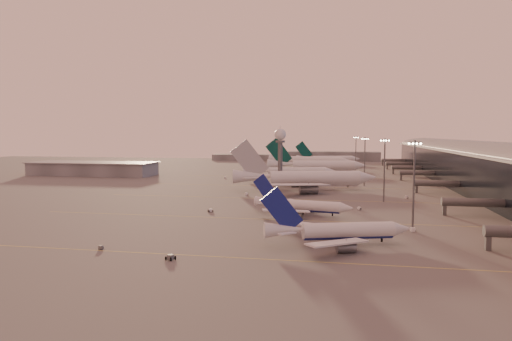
# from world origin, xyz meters

# --- Properties ---
(ground) EXTENTS (700.00, 700.00, 0.00)m
(ground) POSITION_xyz_m (0.00, 0.00, 0.00)
(ground) COLOR #4C4A4A
(ground) RESTS_ON ground
(taxiway_markings) EXTENTS (180.00, 185.25, 0.02)m
(taxiway_markings) POSITION_xyz_m (30.00, 56.00, 0.01)
(taxiway_markings) COLOR gold
(taxiway_markings) RESTS_ON ground
(terminal) EXTENTS (57.00, 362.00, 23.04)m
(terminal) POSITION_xyz_m (107.88, 110.09, 10.52)
(terminal) COLOR black
(terminal) RESTS_ON ground
(hangar) EXTENTS (82.00, 27.00, 8.50)m
(hangar) POSITION_xyz_m (-120.00, 140.00, 4.32)
(hangar) COLOR slate
(hangar) RESTS_ON ground
(radar_tower) EXTENTS (6.40, 6.40, 31.10)m
(radar_tower) POSITION_xyz_m (5.00, 120.00, 20.95)
(radar_tower) COLOR #505357
(radar_tower) RESTS_ON ground
(mast_a) EXTENTS (3.60, 0.56, 25.00)m
(mast_a) POSITION_xyz_m (58.00, 0.00, 13.74)
(mast_a) COLOR #505357
(mast_a) RESTS_ON ground
(mast_b) EXTENTS (3.60, 0.56, 25.00)m
(mast_b) POSITION_xyz_m (55.00, 55.00, 13.74)
(mast_b) COLOR #505357
(mast_b) RESTS_ON ground
(mast_c) EXTENTS (3.60, 0.56, 25.00)m
(mast_c) POSITION_xyz_m (50.00, 110.00, 13.74)
(mast_c) COLOR #505357
(mast_c) RESTS_ON ground
(mast_d) EXTENTS (3.60, 0.56, 25.00)m
(mast_d) POSITION_xyz_m (48.00, 200.00, 13.74)
(mast_d) COLOR #505357
(mast_d) RESTS_ON ground
(distant_horizon) EXTENTS (165.00, 37.50, 9.00)m
(distant_horizon) POSITION_xyz_m (2.62, 325.14, 3.89)
(distant_horizon) COLOR slate
(distant_horizon) RESTS_ON ground
(narrowbody_near) EXTENTS (35.78, 28.11, 14.40)m
(narrowbody_near) POSITION_xyz_m (38.00, -19.65, 2.92)
(narrowbody_near) COLOR silver
(narrowbody_near) RESTS_ON ground
(narrowbody_mid) EXTENTS (33.64, 26.59, 13.28)m
(narrowbody_mid) POSITION_xyz_m (26.00, 19.16, 2.69)
(narrowbody_mid) COLOR silver
(narrowbody_mid) RESTS_ON ground
(widebody_white) EXTENTS (67.89, 53.75, 24.32)m
(widebody_white) POSITION_xyz_m (21.74, 85.43, 4.22)
(widebody_white) COLOR silver
(widebody_white) RESTS_ON ground
(greentail_a) EXTENTS (54.01, 43.11, 19.96)m
(greentail_a) POSITION_xyz_m (9.23, 131.10, 3.53)
(greentail_a) COLOR silver
(greentail_a) RESTS_ON ground
(greentail_b) EXTENTS (65.85, 52.84, 23.99)m
(greentail_b) POSITION_xyz_m (22.16, 172.99, 4.24)
(greentail_b) COLOR silver
(greentail_b) RESTS_ON ground
(greentail_c) EXTENTS (65.67, 52.75, 23.90)m
(greentail_c) POSITION_xyz_m (13.70, 226.14, 4.22)
(greentail_c) COLOR silver
(greentail_c) RESTS_ON ground
(greentail_d) EXTENTS (55.00, 43.79, 20.53)m
(greentail_d) POSITION_xyz_m (26.86, 267.14, 3.63)
(greentail_d) COLOR silver
(greentail_d) RESTS_ON ground
(gsv_truck_a) EXTENTS (4.78, 1.93, 1.90)m
(gsv_truck_a) POSITION_xyz_m (-15.57, -33.98, 0.97)
(gsv_truck_a) COLOR #525456
(gsv_truck_a) RESTS_ON ground
(gsv_tug_near) EXTENTS (3.54, 4.41, 1.10)m
(gsv_tug_near) POSITION_xyz_m (3.24, -39.42, 0.56)
(gsv_tug_near) COLOR #525456
(gsv_tug_near) RESTS_ON ground
(gsv_catering_a) EXTENTS (5.73, 3.37, 4.41)m
(gsv_catering_a) POSITION_xyz_m (58.22, -0.40, 2.20)
(gsv_catering_a) COLOR white
(gsv_catering_a) RESTS_ON ground
(gsv_tug_mid) EXTENTS (3.69, 4.16, 1.02)m
(gsv_tug_mid) POSITION_xyz_m (-5.31, 19.37, 0.53)
(gsv_tug_mid) COLOR white
(gsv_tug_mid) RESTS_ON ground
(gsv_truck_b) EXTENTS (5.68, 3.74, 2.16)m
(gsv_truck_b) POSITION_xyz_m (45.26, 33.20, 1.10)
(gsv_truck_b) COLOR white
(gsv_truck_b) RESTS_ON ground
(gsv_truck_c) EXTENTS (6.32, 4.77, 2.43)m
(gsv_truck_c) POSITION_xyz_m (-1.51, 62.94, 1.24)
(gsv_truck_c) COLOR white
(gsv_truck_c) RESTS_ON ground
(gsv_catering_b) EXTENTS (5.88, 4.18, 4.42)m
(gsv_catering_b) POSITION_xyz_m (65.21, 65.95, 2.21)
(gsv_catering_b) COLOR white
(gsv_catering_b) RESTS_ON ground
(gsv_tug_far) EXTENTS (3.40, 4.01, 0.99)m
(gsv_tug_far) POSITION_xyz_m (19.30, 94.55, 0.51)
(gsv_tug_far) COLOR white
(gsv_tug_far) RESTS_ON ground
(gsv_truck_d) EXTENTS (3.95, 6.12, 2.33)m
(gsv_truck_d) POSITION_xyz_m (-30.04, 133.35, 1.19)
(gsv_truck_d) COLOR white
(gsv_truck_d) RESTS_ON ground
(gsv_tug_hangar) EXTENTS (3.86, 2.67, 1.02)m
(gsv_tug_hangar) POSITION_xyz_m (54.20, 151.64, 0.53)
(gsv_tug_hangar) COLOR gold
(gsv_tug_hangar) RESTS_ON ground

